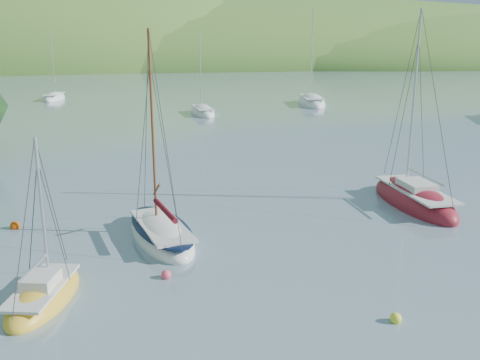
{
  "coord_description": "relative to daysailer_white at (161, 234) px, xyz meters",
  "views": [
    {
      "loc": [
        -5.37,
        -16.41,
        8.92
      ],
      "look_at": [
        -1.63,
        8.0,
        2.19
      ],
      "focal_mm": 40.0,
      "sensor_mm": 36.0,
      "label": 1
    }
  ],
  "objects": [
    {
      "name": "sloop_red",
      "position": [
        13.62,
        3.01,
        -0.01
      ],
      "size": [
        2.98,
        7.65,
        11.13
      ],
      "rotation": [
        0.0,
        0.0,
        0.05
      ],
      "color": "maroon",
      "rests_on": "ground"
    },
    {
      "name": "distant_sloop_b",
      "position": [
        20.11,
        45.49,
        -0.01
      ],
      "size": [
        4.34,
        9.61,
        13.25
      ],
      "rotation": [
        0.0,
        0.0,
        -0.12
      ],
      "color": "white",
      "rests_on": "ground"
    },
    {
      "name": "mooring_buoys",
      "position": [
        4.76,
        -2.94,
        -0.1
      ],
      "size": [
        24.38,
        11.4,
        0.46
      ],
      "color": "yellow",
      "rests_on": "ground"
    },
    {
      "name": "distant_sloop_a",
      "position": [
        5.16,
        38.92,
        -0.05
      ],
      "size": [
        3.21,
        7.21,
        9.97
      ],
      "rotation": [
        0.0,
        0.0,
        0.11
      ],
      "color": "white",
      "rests_on": "ground"
    },
    {
      "name": "distant_sloop_c",
      "position": [
        -14.5,
        56.56,
        -0.05
      ],
      "size": [
        3.05,
        7.04,
        9.77
      ],
      "rotation": [
        0.0,
        0.0,
        -0.1
      ],
      "color": "white",
      "rests_on": "ground"
    },
    {
      "name": "daysailer_white",
      "position": [
        0.0,
        0.0,
        0.0
      ],
      "size": [
        3.93,
        6.8,
        9.86
      ],
      "rotation": [
        0.0,
        0.0,
        0.26
      ],
      "color": "white",
      "rests_on": "ground"
    },
    {
      "name": "ground",
      "position": [
        5.45,
        -6.51,
        -0.22
      ],
      "size": [
        700.0,
        700.0,
        0.0
      ],
      "primitive_type": "plane",
      "color": "slate",
      "rests_on": "ground"
    },
    {
      "name": "shoreline_hills",
      "position": [
        -4.21,
        165.92,
        -0.22
      ],
      "size": [
        690.0,
        135.0,
        56.0
      ],
      "color": "#426D29",
      "rests_on": "ground"
    },
    {
      "name": "sailboat_yellow",
      "position": [
        -4.11,
        -5.25,
        -0.06
      ],
      "size": [
        2.8,
        4.96,
        6.21
      ],
      "rotation": [
        0.0,
        0.0,
        -0.21
      ],
      "color": "yellow",
      "rests_on": "ground"
    }
  ]
}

